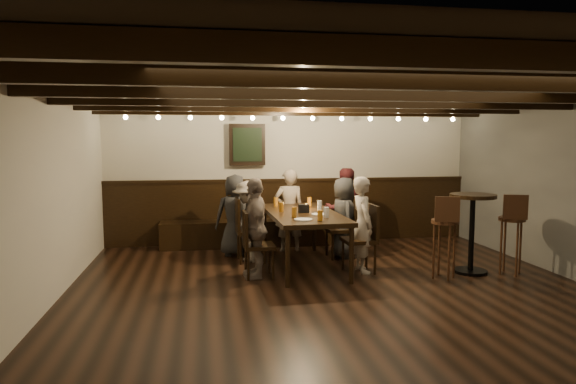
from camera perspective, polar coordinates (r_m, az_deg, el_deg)
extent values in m
plane|color=black|center=(6.05, 6.13, -11.94)|extent=(7.00, 7.00, 0.00)
plane|color=black|center=(5.79, 6.40, 11.31)|extent=(7.00, 7.00, 0.00)
plane|color=silver|center=(9.20, 0.38, 1.88)|extent=(6.50, 0.00, 6.50)
plane|color=silver|center=(5.84, -26.18, -1.12)|extent=(0.00, 7.00, 7.00)
cube|color=black|center=(9.23, 0.42, -2.16)|extent=(6.50, 0.08, 1.10)
cube|color=black|center=(8.93, -4.37, -4.58)|extent=(3.00, 0.45, 0.45)
cube|color=black|center=(8.98, -4.56, 5.27)|extent=(0.62, 0.12, 0.72)
cube|color=black|center=(8.91, -4.53, 5.27)|extent=(0.50, 0.02, 0.58)
cube|color=black|center=(3.10, 21.52, 13.91)|extent=(6.50, 0.10, 0.16)
cube|color=black|center=(4.14, 13.08, 12.07)|extent=(6.50, 0.10, 0.16)
cube|color=black|center=(5.22, 8.14, 10.87)|extent=(6.50, 0.10, 0.16)
cube|color=black|center=(6.34, 4.94, 10.04)|extent=(6.50, 0.10, 0.16)
cube|color=black|center=(7.46, 2.71, 9.44)|extent=(6.50, 0.10, 0.16)
cube|color=black|center=(8.60, 1.07, 8.99)|extent=(6.50, 0.10, 0.16)
sphere|color=#FFE099|center=(8.52, -17.60, 7.93)|extent=(0.07, 0.07, 0.07)
sphere|color=#FFE099|center=(8.43, -8.22, 8.17)|extent=(0.07, 0.07, 0.07)
sphere|color=#FFE099|center=(8.58, 1.10, 8.20)|extent=(0.07, 0.07, 0.07)
sphere|color=#FFE099|center=(8.93, 9.89, 8.02)|extent=(0.07, 0.07, 0.07)
sphere|color=#FFE099|center=(9.47, 17.85, 7.70)|extent=(0.07, 0.07, 0.07)
cube|color=black|center=(7.41, 1.67, -2.50)|extent=(1.01, 2.15, 0.06)
cylinder|color=black|center=(6.44, -0.04, -7.41)|extent=(0.06, 0.06, 0.73)
cylinder|color=black|center=(8.37, -2.61, -4.29)|extent=(0.06, 0.06, 0.73)
cylinder|color=black|center=(6.64, 7.06, -7.05)|extent=(0.06, 0.06, 0.73)
cylinder|color=black|center=(8.53, 2.93, -4.10)|extent=(0.06, 0.06, 0.73)
cube|color=black|center=(7.78, -4.11, -4.39)|extent=(0.46, 0.46, 0.05)
cube|color=black|center=(7.72, -5.61, -2.46)|extent=(0.05, 0.45, 0.49)
cube|color=black|center=(6.91, -3.23, -6.03)|extent=(0.42, 0.42, 0.05)
cube|color=black|center=(6.85, -4.78, -4.06)|extent=(0.05, 0.41, 0.45)
cube|color=black|center=(8.07, 5.84, -4.18)|extent=(0.44, 0.44, 0.05)
cube|color=black|center=(8.08, 7.16, -2.32)|extent=(0.05, 0.43, 0.47)
cube|color=black|center=(7.22, 7.89, -5.35)|extent=(0.44, 0.44, 0.05)
cube|color=black|center=(7.24, 9.38, -3.24)|extent=(0.05, 0.43, 0.47)
imported|color=#2A2A2D|center=(8.17, -5.89, -2.56)|extent=(0.64, 0.43, 1.30)
imported|color=gray|center=(8.44, 0.12, -2.05)|extent=(0.50, 0.34, 1.36)
imported|color=#571D22|center=(8.51, 6.28, -1.97)|extent=(0.68, 0.54, 1.37)
imported|color=gray|center=(7.75, -4.49, -3.28)|extent=(0.48, 0.80, 1.23)
imported|color=gray|center=(6.86, -3.66, -4.00)|extent=(0.35, 0.80, 1.34)
imported|color=#2B2C2E|center=(8.05, 6.19, -2.84)|extent=(0.41, 0.62, 1.26)
imported|color=#B7AA9B|center=(7.20, 8.29, -3.60)|extent=(0.33, 0.50, 1.34)
cylinder|color=#BF7219|center=(8.02, -1.37, -1.11)|extent=(0.07, 0.07, 0.14)
cylinder|color=#BF7219|center=(8.08, 2.40, -1.07)|extent=(0.07, 0.07, 0.14)
cylinder|color=#BF7219|center=(7.43, -0.76, -1.68)|extent=(0.07, 0.07, 0.14)
cylinder|color=silver|center=(7.66, 3.54, -1.46)|extent=(0.07, 0.07, 0.14)
cylinder|color=#BF7219|center=(6.91, 0.69, -2.26)|extent=(0.07, 0.07, 0.14)
cylinder|color=silver|center=(6.91, 4.27, -2.28)|extent=(0.07, 0.07, 0.14)
cylinder|color=#BF7219|center=(6.64, 3.58, -2.62)|extent=(0.07, 0.07, 0.14)
cylinder|color=white|center=(6.70, 1.71, -3.07)|extent=(0.24, 0.24, 0.01)
cylinder|color=white|center=(7.16, 3.59, -2.49)|extent=(0.24, 0.24, 0.01)
cube|color=black|center=(7.35, 1.75, -1.85)|extent=(0.15, 0.10, 0.12)
cylinder|color=beige|center=(7.72, 2.06, -1.73)|extent=(0.05, 0.05, 0.05)
cylinder|color=black|center=(7.64, 19.59, -8.29)|extent=(0.45, 0.45, 0.04)
cylinder|color=black|center=(7.54, 19.73, -4.47)|extent=(0.07, 0.07, 1.03)
cylinder|color=black|center=(7.46, 19.88, -0.41)|extent=(0.62, 0.62, 0.05)
cylinder|color=#342110|center=(7.09, 17.04, -3.16)|extent=(0.35, 0.35, 0.05)
cube|color=#342110|center=(6.91, 17.28, -1.85)|extent=(0.30, 0.13, 0.33)
cylinder|color=#342110|center=(7.63, 23.62, -2.77)|extent=(0.35, 0.35, 0.05)
cube|color=#342110|center=(7.45, 23.96, -1.55)|extent=(0.30, 0.14, 0.33)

